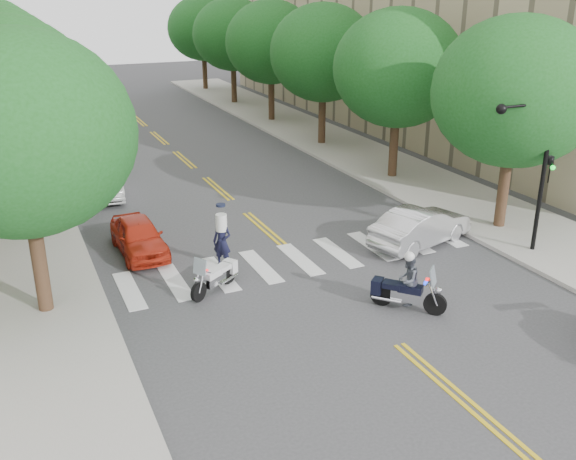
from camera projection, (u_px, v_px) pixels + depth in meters
ground at (399, 345)px, 17.89m from camera, size 140.00×140.00×0.00m
sidewalk_left at (4, 178)px, 32.94m from camera, size 5.00×60.00×0.15m
sidewalk_right at (331, 143)px, 40.22m from camera, size 5.00×60.00×0.15m
tree_l_0 at (20, 134)px, 17.62m from camera, size 6.40×6.40×8.45m
tree_l_1 at (8, 92)px, 24.43m from camera, size 6.40×6.40×8.45m
tree_l_2 at (2, 68)px, 31.23m from camera, size 6.40×6.40×8.45m
tree_r_0 at (516, 92)px, 24.37m from camera, size 6.40×6.40×8.45m
tree_r_1 at (398, 68)px, 31.17m from camera, size 6.40×6.40×8.45m
tree_r_2 at (323, 53)px, 37.97m from camera, size 6.40×6.40×8.45m
tree_r_3 at (271, 42)px, 44.78m from camera, size 6.40×6.40×8.45m
tree_r_4 at (232, 34)px, 51.58m from camera, size 6.40×6.40×8.45m
tree_r_5 at (203, 28)px, 58.39m from camera, size 6.40×6.40×8.45m
traffic_signal_pole at (536, 157)px, 22.48m from camera, size 2.82×0.42×6.00m
motorcycle_police at (406, 284)px, 19.56m from camera, size 1.79×1.92×1.93m
motorcycle_parked at (217, 276)px, 20.94m from camera, size 1.94×1.42×1.41m
officer_standing at (222, 242)px, 22.51m from camera, size 0.80×0.82×1.89m
convertible at (421, 226)px, 24.50m from camera, size 4.76×2.83×1.48m
parked_car_a at (139, 236)px, 23.74m from camera, size 1.70×3.99×1.34m
parked_car_b at (105, 182)px, 30.10m from camera, size 1.85×4.33×1.39m
parked_car_c at (78, 172)px, 31.90m from camera, size 2.53×4.89×1.32m
parked_car_d at (62, 148)px, 36.08m from camera, size 2.15×5.04×1.45m
parked_car_e at (68, 124)px, 42.76m from camera, size 1.63×3.71×1.24m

